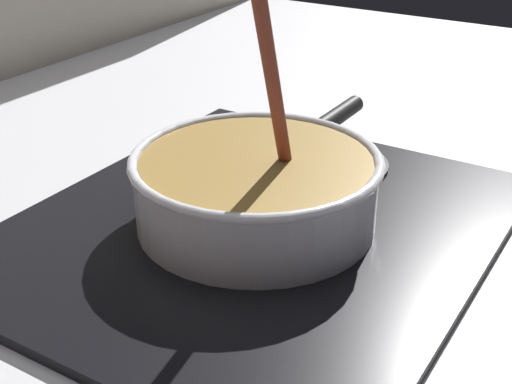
{
  "coord_description": "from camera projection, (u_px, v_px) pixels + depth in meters",
  "views": [
    {
      "loc": [
        -0.47,
        -0.25,
        0.39
      ],
      "look_at": [
        0.11,
        0.11,
        0.05
      ],
      "focal_mm": 49.93,
      "sensor_mm": 36.0,
      "label": 1
    }
  ],
  "objects": [
    {
      "name": "ground",
      "position": [
        296.0,
        334.0,
        0.66
      ],
      "size": [
        2.4,
        1.6,
        0.04
      ],
      "primitive_type": "cube",
      "color": "#B7B7BC"
    },
    {
      "name": "hob_plate",
      "position": [
        256.0,
        228.0,
        0.78
      ],
      "size": [
        0.56,
        0.48,
        0.01
      ],
      "primitive_type": "cube",
      "color": "black",
      "rests_on": "ground"
    },
    {
      "name": "burner_ring",
      "position": [
        256.0,
        220.0,
        0.78
      ],
      "size": [
        0.18,
        0.18,
        0.01
      ],
      "primitive_type": "torus",
      "color": "#592D0C",
      "rests_on": "hob_plate"
    },
    {
      "name": "spare_burner",
      "position": [
        328.0,
        164.0,
        0.91
      ],
      "size": [
        0.15,
        0.15,
        0.01
      ],
      "primitive_type": "cylinder",
      "color": "#262628",
      "rests_on": "hob_plate"
    },
    {
      "name": "cooking_pan",
      "position": [
        257.0,
        187.0,
        0.76
      ],
      "size": [
        0.39,
        0.27,
        0.28
      ],
      "color": "silver",
      "rests_on": "hob_plate"
    }
  ]
}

